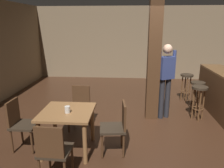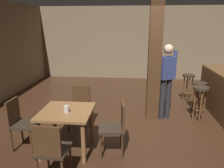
# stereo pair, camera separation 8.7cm
# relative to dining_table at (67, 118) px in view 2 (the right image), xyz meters

# --- Properties ---
(ground_plane) EXTENTS (10.80, 10.80, 0.00)m
(ground_plane) POSITION_rel_dining_table_xyz_m (1.37, 0.90, -0.60)
(ground_plane) COLOR #382114
(wall_back) EXTENTS (8.00, 0.10, 2.80)m
(wall_back) POSITION_rel_dining_table_xyz_m (1.37, 5.40, 0.80)
(wall_back) COLOR #756047
(wall_back) RESTS_ON ground_plane
(pillar) EXTENTS (0.28, 0.28, 2.80)m
(pillar) POSITION_rel_dining_table_xyz_m (1.57, 1.53, 0.80)
(pillar) COLOR #422816
(pillar) RESTS_ON ground_plane
(dining_table) EXTENTS (0.86, 0.86, 0.73)m
(dining_table) POSITION_rel_dining_table_xyz_m (0.00, 0.00, 0.00)
(dining_table) COLOR brown
(dining_table) RESTS_ON ground_plane
(chair_south) EXTENTS (0.43, 0.43, 0.89)m
(chair_south) POSITION_rel_dining_table_xyz_m (0.03, -0.82, -0.09)
(chair_south) COLOR #2D2319
(chair_south) RESTS_ON ground_plane
(chair_north) EXTENTS (0.44, 0.44, 0.89)m
(chair_north) POSITION_rel_dining_table_xyz_m (0.02, 0.85, -0.09)
(chair_north) COLOR #2D2319
(chair_north) RESTS_ON ground_plane
(chair_east) EXTENTS (0.47, 0.47, 0.89)m
(chair_east) POSITION_rel_dining_table_xyz_m (0.84, -0.01, -0.09)
(chair_east) COLOR #2D2319
(chair_east) RESTS_ON ground_plane
(chair_west) EXTENTS (0.42, 0.42, 0.89)m
(chair_west) POSITION_rel_dining_table_xyz_m (-0.83, -0.01, -0.09)
(chair_west) COLOR #2D2319
(chair_west) RESTS_ON ground_plane
(napkin_cup) EXTENTS (0.09, 0.09, 0.11)m
(napkin_cup) POSITION_rel_dining_table_xyz_m (0.03, -0.08, 0.19)
(napkin_cup) COLOR beige
(napkin_cup) RESTS_ON dining_table
(standing_person) EXTENTS (0.45, 0.33, 1.72)m
(standing_person) POSITION_rel_dining_table_xyz_m (1.86, 1.52, 0.40)
(standing_person) COLOR navy
(standing_person) RESTS_ON ground_plane
(bar_counter) EXTENTS (0.56, 2.21, 1.05)m
(bar_counter) POSITION_rel_dining_table_xyz_m (3.23, 1.81, -0.07)
(bar_counter) COLOR brown
(bar_counter) RESTS_ON ground_plane
(bar_stool_near) EXTENTS (0.35, 0.35, 0.79)m
(bar_stool_near) POSITION_rel_dining_table_xyz_m (2.62, 1.47, -0.01)
(bar_stool_near) COLOR #2D2319
(bar_stool_near) RESTS_ON ground_plane
(bar_stool_mid) EXTENTS (0.35, 0.35, 0.75)m
(bar_stool_mid) POSITION_rel_dining_table_xyz_m (2.75, 2.03, -0.04)
(bar_stool_mid) COLOR #2D2319
(bar_stool_mid) RESTS_ON ground_plane
(bar_stool_far) EXTENTS (0.34, 0.34, 0.78)m
(bar_stool_far) POSITION_rel_dining_table_xyz_m (2.65, 2.74, -0.02)
(bar_stool_far) COLOR #2D2319
(bar_stool_far) RESTS_ON ground_plane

